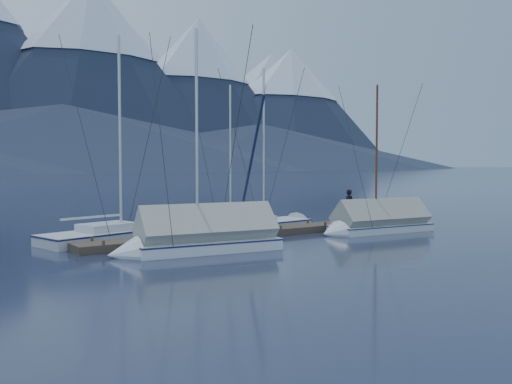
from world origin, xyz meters
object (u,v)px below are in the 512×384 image
sailboat_covered_far (194,240)px  sailboat_open_mid (238,228)px  sailboat_open_right (270,225)px  sailboat_covered_near (374,224)px  person (350,205)px  sailboat_open_left (131,235)px

sailboat_covered_far → sailboat_open_mid: bearing=42.1°
sailboat_covered_far → sailboat_open_right: bearing=32.2°
sailboat_covered_near → sailboat_open_mid: bearing=139.8°
sailboat_open_mid → sailboat_open_right: sailboat_open_right is taller
sailboat_open_right → sailboat_covered_near: bearing=-53.2°
sailboat_open_mid → sailboat_covered_near: sailboat_open_mid is taller
sailboat_covered_far → person: (11.71, 2.84, 0.75)m
sailboat_covered_near → person: (0.94, 2.70, 0.81)m
sailboat_open_right → person: 4.81m
sailboat_open_left → sailboat_open_mid: size_ratio=1.24×
sailboat_open_left → sailboat_covered_near: size_ratio=1.23×
sailboat_open_mid → sailboat_covered_far: bearing=-137.9°
sailboat_open_mid → sailboat_open_left: bearing=174.4°
sailboat_covered_near → sailboat_covered_far: bearing=-179.3°
sailboat_open_left → sailboat_covered_far: 5.38m
sailboat_open_right → person: (4.32, -1.81, 1.06)m
sailboat_open_mid → sailboat_open_right: 2.10m
sailboat_open_left → person: bearing=-11.6°
sailboat_open_left → sailboat_open_mid: sailboat_open_left is taller
sailboat_open_right → person: size_ratio=5.41×
sailboat_open_mid → sailboat_covered_near: (5.48, -4.64, 0.28)m
sailboat_open_left → person: size_ratio=5.88×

